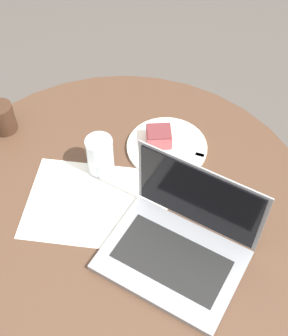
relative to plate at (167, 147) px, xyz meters
The scene contains 9 objects.
ground_plane 0.75m from the plate, 110.52° to the right, with size 12.00×12.00×0.00m, color #4C4742.
dining_table 0.31m from the plate, 110.52° to the right, with size 1.10×1.10×0.70m.
paper_document 0.28m from the plate, 122.09° to the right, with size 0.41×0.30×0.00m.
plate is the anchor object (origin of this frame).
cake_slice 0.04m from the plate, 158.47° to the left, with size 0.09×0.09×0.05m.
fork 0.05m from the plate, 12.97° to the right, with size 0.17×0.04×0.00m.
coffee_glass 0.51m from the plate, behind, with size 0.08×0.08×0.10m.
water_glass 0.21m from the plate, 145.71° to the right, with size 0.08×0.08×0.12m.
laptop 0.35m from the plate, 75.16° to the right, with size 0.40×0.34×0.24m.
Camera 1 is at (0.22, -0.68, 1.76)m, focal length 50.00 mm.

